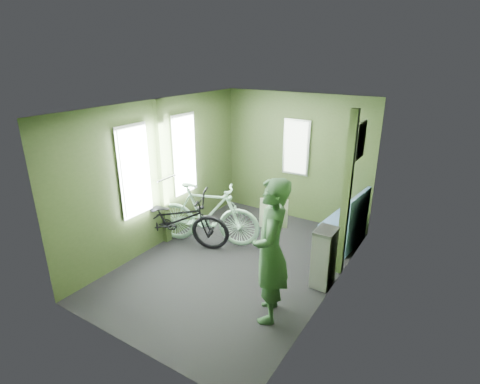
% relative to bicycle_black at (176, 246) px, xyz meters
% --- Properties ---
extents(room, '(4.00, 4.02, 2.31)m').
position_rel_bicycle_black_xyz_m(room, '(1.08, 0.11, 1.44)').
color(room, black).
rests_on(room, ground).
extents(bicycle_black, '(1.92, 1.29, 0.99)m').
position_rel_bicycle_black_xyz_m(bicycle_black, '(0.00, 0.00, 0.00)').
color(bicycle_black, black).
rests_on(bicycle_black, ground).
extents(bicycle_mint, '(1.81, 1.10, 1.07)m').
position_rel_bicycle_black_xyz_m(bicycle_mint, '(0.38, 0.34, 0.00)').
color(bicycle_mint, '#8FC8A6').
rests_on(bicycle_mint, ground).
extents(passenger, '(0.62, 0.75, 1.72)m').
position_rel_bicycle_black_xyz_m(passenger, '(2.07, -0.70, 0.86)').
color(passenger, '#2A4E2E').
rests_on(passenger, ground).
extents(waste_box, '(0.24, 0.34, 0.82)m').
position_rel_bicycle_black_xyz_m(waste_box, '(2.38, 0.24, 0.41)').
color(waste_box, gray).
rests_on(waste_box, ground).
extents(bench_seat, '(0.55, 0.90, 0.91)m').
position_rel_bicycle_black_xyz_m(bench_seat, '(2.26, 1.49, 0.27)').
color(bench_seat, '#334A6C').
rests_on(bench_seat, ground).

